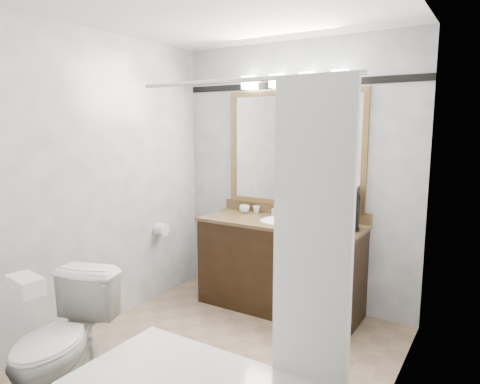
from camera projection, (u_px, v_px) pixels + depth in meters
name	position (u px, v px, depth m)	size (l,w,h in m)	color
room	(217.00, 193.00, 3.02)	(2.42, 2.62, 2.52)	gray
vanity	(280.00, 264.00, 3.99)	(1.53, 0.58, 0.97)	black
mirror	(294.00, 149.00, 4.05)	(1.40, 0.04, 1.10)	olive
vanity_light_bar	(293.00, 80.00, 3.91)	(1.02, 0.14, 0.12)	silver
accent_stripe	(295.00, 84.00, 3.97)	(2.40, 0.01, 0.06)	black
tp_roll	(161.00, 229.00, 4.25)	(0.12, 0.12, 0.11)	white
toilet	(62.00, 342.00, 2.66)	(0.43, 0.76, 0.78)	white
tissue_box	(26.00, 285.00, 2.42)	(0.24, 0.13, 0.10)	white
coffee_maker	(351.00, 208.00, 3.62)	(0.18, 0.22, 0.34)	black
cup_left	(244.00, 209.00, 4.30)	(0.10, 0.10, 0.08)	white
cup_right	(256.00, 209.00, 4.31)	(0.07, 0.07, 0.07)	white
soap_bottle_a	(275.00, 210.00, 4.19)	(0.04, 0.05, 0.10)	white
soap_bar	(288.00, 218.00, 4.02)	(0.07, 0.04, 0.02)	beige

